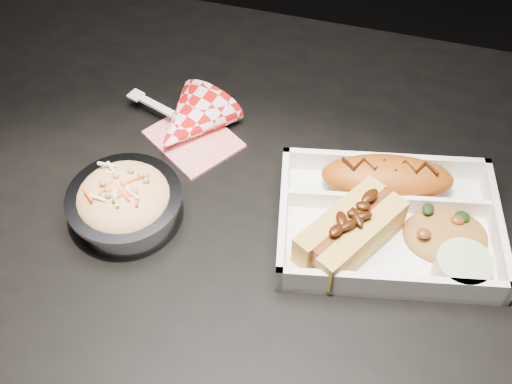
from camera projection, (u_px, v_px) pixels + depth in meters
dining_table at (251, 258)px, 0.83m from camera, size 1.20×0.80×0.75m
food_tray at (387, 225)px, 0.74m from camera, size 0.28×0.23×0.04m
fried_pastry at (387, 177)px, 0.76m from camera, size 0.17×0.09×0.05m
hotdog at (351, 229)px, 0.71m from camera, size 0.12×0.14×0.06m
fried_rice_mound at (448, 230)px, 0.72m from camera, size 0.11×0.10×0.03m
cupcake_liner at (462, 268)px, 0.69m from camera, size 0.06×0.06×0.03m
foil_coleslaw_cup at (125, 201)px, 0.74m from camera, size 0.13×0.13×0.07m
napkin_fork at (188, 124)px, 0.84m from camera, size 0.18×0.15×0.10m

